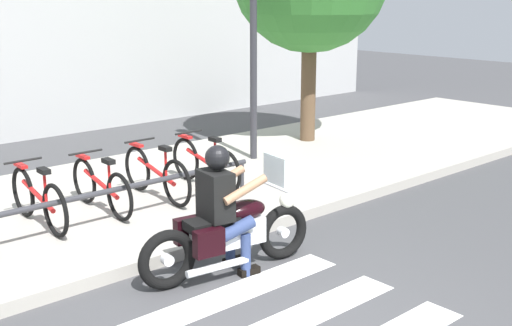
{
  "coord_description": "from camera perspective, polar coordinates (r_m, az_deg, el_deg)",
  "views": [
    {
      "loc": [
        -3.65,
        -3.85,
        2.94
      ],
      "look_at": [
        1.29,
        1.73,
        0.99
      ],
      "focal_mm": 45.44,
      "sensor_mm": 36.0,
      "label": 1
    }
  ],
  "objects": [
    {
      "name": "motorcycle",
      "position": [
        6.99,
        -2.38,
        -6.16
      ],
      "size": [
        2.09,
        0.74,
        1.23
      ],
      "color": "black",
      "rests_on": "ground"
    },
    {
      "name": "bicycle_4",
      "position": [
        9.6,
        -4.52,
        -0.05
      ],
      "size": [
        0.48,
        1.66,
        0.8
      ],
      "color": "black",
      "rests_on": "sidewalk"
    },
    {
      "name": "bicycle_1",
      "position": [
        8.38,
        -18.62,
        -3.0
      ],
      "size": [
        0.48,
        1.63,
        0.79
      ],
      "color": "black",
      "rests_on": "sidewalk"
    },
    {
      "name": "sidewalk",
      "position": [
        9.14,
        -15.86,
        -4.2
      ],
      "size": [
        24.0,
        4.4,
        0.15
      ],
      "primitive_type": "cube",
      "color": "#A8A399",
      "rests_on": "ground"
    },
    {
      "name": "crosswalk_stripe_2",
      "position": [
        6.12,
        2.39,
        -14.07
      ],
      "size": [
        2.8,
        0.4,
        0.01
      ],
      "primitive_type": "cube",
      "color": "white",
      "rests_on": "ground"
    },
    {
      "name": "bike_rack",
      "position": [
        8.24,
        -11.68,
        -2.4
      ],
      "size": [
        4.01,
        0.07,
        0.49
      ],
      "color": "#333338",
      "rests_on": "sidewalk"
    },
    {
      "name": "bicycle_2",
      "position": [
        8.73,
        -13.49,
        -2.01
      ],
      "size": [
        0.48,
        1.6,
        0.76
      ],
      "color": "black",
      "rests_on": "sidewalk"
    },
    {
      "name": "rider",
      "position": [
        6.83,
        -2.98,
        -3.4
      ],
      "size": [
        0.68,
        0.6,
        1.44
      ],
      "color": "black",
      "rests_on": "ground"
    },
    {
      "name": "street_lamp",
      "position": [
        11.02,
        -0.23,
        14.14
      ],
      "size": [
        0.28,
        0.28,
        4.75
      ],
      "color": "#2D2D33",
      "rests_on": "ground"
    },
    {
      "name": "crosswalk_stripe_3",
      "position": [
        6.65,
        -2.48,
        -11.59
      ],
      "size": [
        2.8,
        0.4,
        0.01
      ],
      "primitive_type": "cube",
      "color": "white",
      "rests_on": "ground"
    },
    {
      "name": "bicycle_3",
      "position": [
        9.14,
        -8.79,
        -0.95
      ],
      "size": [
        0.48,
        1.68,
        0.8
      ],
      "color": "black",
      "rests_on": "sidewalk"
    }
  ]
}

